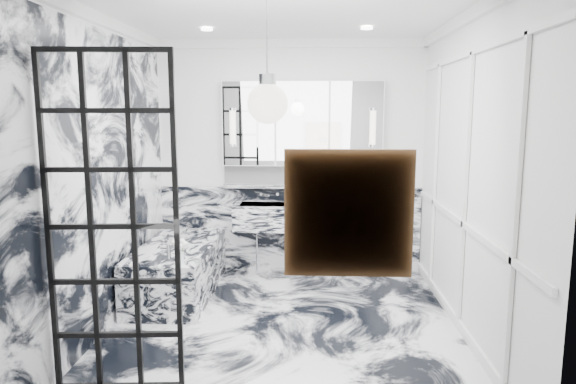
# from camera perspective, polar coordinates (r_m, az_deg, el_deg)

# --- Properties ---
(floor) EXTENTS (3.60, 3.60, 0.00)m
(floor) POSITION_cam_1_polar(r_m,az_deg,el_deg) (4.83, -0.75, -15.06)
(floor) COLOR white
(floor) RESTS_ON ground
(ceiling) EXTENTS (3.60, 3.60, 0.00)m
(ceiling) POSITION_cam_1_polar(r_m,az_deg,el_deg) (4.49, -0.82, 19.67)
(ceiling) COLOR white
(ceiling) RESTS_ON wall_back
(wall_back) EXTENTS (3.60, 0.00, 3.60)m
(wall_back) POSITION_cam_1_polar(r_m,az_deg,el_deg) (6.23, 0.23, 3.75)
(wall_back) COLOR white
(wall_back) RESTS_ON floor
(wall_front) EXTENTS (3.60, 0.00, 3.60)m
(wall_front) POSITION_cam_1_polar(r_m,az_deg,el_deg) (2.68, -3.14, -3.24)
(wall_front) COLOR white
(wall_front) RESTS_ON floor
(wall_left) EXTENTS (0.00, 3.60, 3.60)m
(wall_left) POSITION_cam_1_polar(r_m,az_deg,el_deg) (4.82, -20.15, 1.67)
(wall_left) COLOR white
(wall_left) RESTS_ON floor
(wall_right) EXTENTS (0.00, 3.60, 3.60)m
(wall_right) POSITION_cam_1_polar(r_m,az_deg,el_deg) (4.63, 19.39, 1.44)
(wall_right) COLOR white
(wall_right) RESTS_ON floor
(marble_clad_back) EXTENTS (3.18, 0.05, 1.05)m
(marble_clad_back) POSITION_cam_1_polar(r_m,az_deg,el_deg) (6.35, 0.22, -4.16)
(marble_clad_back) COLOR white
(marble_clad_back) RESTS_ON floor
(marble_clad_left) EXTENTS (0.02, 3.56, 2.68)m
(marble_clad_left) POSITION_cam_1_polar(r_m,az_deg,el_deg) (4.82, -19.95, 0.96)
(marble_clad_left) COLOR white
(marble_clad_left) RESTS_ON floor
(panel_molding) EXTENTS (0.03, 3.40, 2.30)m
(panel_molding) POSITION_cam_1_polar(r_m,az_deg,el_deg) (4.64, 19.09, 0.22)
(panel_molding) COLOR white
(panel_molding) RESTS_ON floor
(soap_bottle_a) EXTENTS (0.09, 0.09, 0.20)m
(soap_bottle_a) POSITION_cam_1_polar(r_m,az_deg,el_deg) (6.18, 7.54, 1.69)
(soap_bottle_a) COLOR #8C5919
(soap_bottle_a) RESTS_ON ledge
(soap_bottle_b) EXTENTS (0.08, 0.08, 0.16)m
(soap_bottle_b) POSITION_cam_1_polar(r_m,az_deg,el_deg) (6.18, 7.45, 1.50)
(soap_bottle_b) COLOR #4C4C51
(soap_bottle_b) RESTS_ON ledge
(soap_bottle_c) EXTENTS (0.12, 0.12, 0.14)m
(soap_bottle_c) POSITION_cam_1_polar(r_m,az_deg,el_deg) (6.18, 6.40, 1.42)
(soap_bottle_c) COLOR silver
(soap_bottle_c) RESTS_ON ledge
(face_pot) EXTENTS (0.15, 0.15, 0.15)m
(face_pot) POSITION_cam_1_polar(r_m,az_deg,el_deg) (6.16, 3.31, 1.48)
(face_pot) COLOR white
(face_pot) RESTS_ON ledge
(amber_bottle) EXTENTS (0.04, 0.04, 0.10)m
(amber_bottle) POSITION_cam_1_polar(r_m,az_deg,el_deg) (6.18, 6.38, 1.22)
(amber_bottle) COLOR #8C5919
(amber_bottle) RESTS_ON ledge
(flower_vase) EXTENTS (0.08, 0.08, 0.12)m
(flower_vase) POSITION_cam_1_polar(r_m,az_deg,el_deg) (4.92, -11.95, -7.24)
(flower_vase) COLOR silver
(flower_vase) RESTS_ON bathtub
(crittall_door) EXTENTS (0.88, 0.10, 2.36)m
(crittall_door) POSITION_cam_1_polar(r_m,az_deg,el_deg) (3.73, -18.93, -3.64)
(crittall_door) COLOR black
(crittall_door) RESTS_ON floor
(artwork) EXTENTS (0.57, 0.05, 0.57)m
(artwork) POSITION_cam_1_polar(r_m,az_deg,el_deg) (2.70, 6.73, -2.38)
(artwork) COLOR #C88714
(artwork) RESTS_ON wall_front
(pendant_light) EXTENTS (0.24, 0.24, 0.24)m
(pendant_light) POSITION_cam_1_polar(r_m,az_deg,el_deg) (3.08, -2.29, 9.80)
(pendant_light) COLOR white
(pendant_light) RESTS_ON ceiling
(trough_sink) EXTENTS (1.60, 0.45, 0.30)m
(trough_sink) POSITION_cam_1_polar(r_m,az_deg,el_deg) (6.09, 1.54, -2.76)
(trough_sink) COLOR silver
(trough_sink) RESTS_ON wall_back
(ledge) EXTENTS (1.90, 0.14, 0.04)m
(ledge) POSITION_cam_1_polar(r_m,az_deg,el_deg) (6.19, 1.59, 0.63)
(ledge) COLOR silver
(ledge) RESTS_ON wall_back
(subway_tile) EXTENTS (1.90, 0.03, 0.23)m
(subway_tile) POSITION_cam_1_polar(r_m,az_deg,el_deg) (6.23, 1.60, 1.94)
(subway_tile) COLOR white
(subway_tile) RESTS_ON wall_back
(mirror_cabinet) EXTENTS (1.90, 0.16, 1.00)m
(mirror_cabinet) POSITION_cam_1_polar(r_m,az_deg,el_deg) (6.13, 1.62, 7.59)
(mirror_cabinet) COLOR white
(mirror_cabinet) RESTS_ON wall_back
(sconce_left) EXTENTS (0.07, 0.07, 0.40)m
(sconce_left) POSITION_cam_1_polar(r_m,az_deg,el_deg) (6.11, -6.18, 7.16)
(sconce_left) COLOR white
(sconce_left) RESTS_ON mirror_cabinet
(sconce_right) EXTENTS (0.07, 0.07, 0.40)m
(sconce_right) POSITION_cam_1_polar(r_m,az_deg,el_deg) (6.08, 9.41, 7.08)
(sconce_right) COLOR white
(sconce_right) RESTS_ON mirror_cabinet
(bathtub) EXTENTS (0.75, 1.65, 0.55)m
(bathtub) POSITION_cam_1_polar(r_m,az_deg,el_deg) (5.75, -12.10, -8.36)
(bathtub) COLOR silver
(bathtub) RESTS_ON floor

